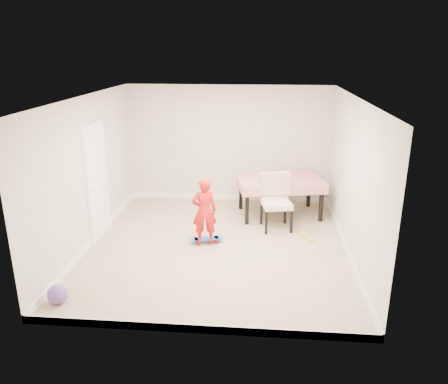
# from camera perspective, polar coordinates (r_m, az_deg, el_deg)

# --- Properties ---
(ground) EXTENTS (5.00, 5.00, 0.00)m
(ground) POSITION_cam_1_polar(r_m,az_deg,el_deg) (7.82, -0.87, -7.07)
(ground) COLOR tan
(ground) RESTS_ON ground
(ceiling) EXTENTS (4.50, 5.00, 0.04)m
(ceiling) POSITION_cam_1_polar(r_m,az_deg,el_deg) (7.10, -0.97, 12.08)
(ceiling) COLOR white
(ceiling) RESTS_ON wall_back
(wall_back) EXTENTS (4.50, 0.04, 2.60)m
(wall_back) POSITION_cam_1_polar(r_m,az_deg,el_deg) (9.75, 0.59, 6.21)
(wall_back) COLOR beige
(wall_back) RESTS_ON ground
(wall_front) EXTENTS (4.50, 0.04, 2.60)m
(wall_front) POSITION_cam_1_polar(r_m,az_deg,el_deg) (5.04, -3.82, -5.81)
(wall_front) COLOR beige
(wall_front) RESTS_ON ground
(wall_left) EXTENTS (0.04, 5.00, 2.60)m
(wall_left) POSITION_cam_1_polar(r_m,az_deg,el_deg) (7.89, -17.25, 2.42)
(wall_left) COLOR beige
(wall_left) RESTS_ON ground
(wall_right) EXTENTS (0.04, 5.00, 2.60)m
(wall_right) POSITION_cam_1_polar(r_m,az_deg,el_deg) (7.47, 16.38, 1.61)
(wall_right) COLOR beige
(wall_right) RESTS_ON ground
(door) EXTENTS (0.11, 0.94, 2.11)m
(door) POSITION_cam_1_polar(r_m,az_deg,el_deg) (8.23, -16.26, 1.16)
(door) COLOR white
(door) RESTS_ON ground
(baseboard_back) EXTENTS (4.50, 0.02, 0.12)m
(baseboard_back) POSITION_cam_1_polar(r_m,az_deg,el_deg) (10.09, 0.57, -0.68)
(baseboard_back) COLOR white
(baseboard_back) RESTS_ON ground
(baseboard_front) EXTENTS (4.50, 0.02, 0.12)m
(baseboard_front) POSITION_cam_1_polar(r_m,az_deg,el_deg) (5.65, -3.56, -17.39)
(baseboard_front) COLOR white
(baseboard_front) RESTS_ON ground
(baseboard_left) EXTENTS (0.02, 5.00, 0.12)m
(baseboard_left) POSITION_cam_1_polar(r_m,az_deg,el_deg) (8.31, -16.51, -5.82)
(baseboard_left) COLOR white
(baseboard_left) RESTS_ON ground
(baseboard_right) EXTENTS (0.02, 5.00, 0.12)m
(baseboard_right) POSITION_cam_1_polar(r_m,az_deg,el_deg) (7.90, 15.64, -7.03)
(baseboard_right) COLOR white
(baseboard_right) RESTS_ON ground
(dining_table) EXTENTS (1.87, 1.37, 0.80)m
(dining_table) POSITION_cam_1_polar(r_m,az_deg,el_deg) (9.15, 7.27, -0.61)
(dining_table) COLOR #B70917
(dining_table) RESTS_ON ground
(dining_chair) EXTENTS (0.71, 0.77, 1.08)m
(dining_chair) POSITION_cam_1_polar(r_m,az_deg,el_deg) (8.40, 6.89, -1.36)
(dining_chair) COLOR silver
(dining_chair) RESTS_ON ground
(skateboard) EXTENTS (0.63, 0.37, 0.09)m
(skateboard) POSITION_cam_1_polar(r_m,az_deg,el_deg) (7.94, -2.31, -6.31)
(skateboard) COLOR blue
(skateboard) RESTS_ON ground
(child) EXTENTS (0.49, 0.37, 1.20)m
(child) POSITION_cam_1_polar(r_m,az_deg,el_deg) (7.65, -2.59, -2.78)
(child) COLOR red
(child) RESTS_ON ground
(balloon) EXTENTS (0.28, 0.28, 0.28)m
(balloon) POSITION_cam_1_polar(r_m,az_deg,el_deg) (6.56, -20.92, -12.38)
(balloon) COLOR #6745A6
(balloon) RESTS_ON ground
(foam_toy) EXTENTS (0.21, 0.39, 0.06)m
(foam_toy) POSITION_cam_1_polar(r_m,az_deg,el_deg) (8.26, 10.72, -5.73)
(foam_toy) COLOR yellow
(foam_toy) RESTS_ON ground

